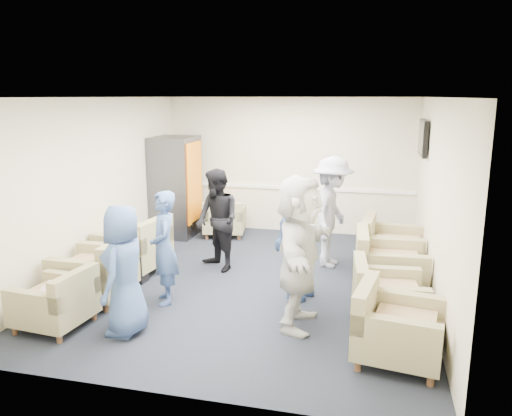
% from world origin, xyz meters
% --- Properties ---
extents(floor, '(6.00, 6.00, 0.00)m').
position_xyz_m(floor, '(0.00, 0.00, 0.00)').
color(floor, black).
rests_on(floor, ground).
extents(ceiling, '(6.00, 6.00, 0.00)m').
position_xyz_m(ceiling, '(0.00, 0.00, 2.70)').
color(ceiling, white).
rests_on(ceiling, back_wall).
extents(back_wall, '(5.00, 0.02, 2.70)m').
position_xyz_m(back_wall, '(0.00, 3.00, 1.35)').
color(back_wall, beige).
rests_on(back_wall, floor).
extents(front_wall, '(5.00, 0.02, 2.70)m').
position_xyz_m(front_wall, '(0.00, -3.00, 1.35)').
color(front_wall, beige).
rests_on(front_wall, floor).
extents(left_wall, '(0.02, 6.00, 2.70)m').
position_xyz_m(left_wall, '(-2.50, 0.00, 1.35)').
color(left_wall, beige).
rests_on(left_wall, floor).
extents(right_wall, '(0.02, 6.00, 2.70)m').
position_xyz_m(right_wall, '(2.50, 0.00, 1.35)').
color(right_wall, beige).
rests_on(right_wall, floor).
extents(chair_rail, '(4.98, 0.04, 0.06)m').
position_xyz_m(chair_rail, '(0.00, 2.98, 0.90)').
color(chair_rail, white).
rests_on(chair_rail, back_wall).
extents(tv, '(0.10, 1.00, 0.58)m').
position_xyz_m(tv, '(2.44, 1.80, 2.05)').
color(tv, black).
rests_on(tv, right_wall).
extents(armchair_left_near, '(0.85, 0.85, 0.62)m').
position_xyz_m(armchair_left_near, '(-1.89, -2.02, 0.31)').
color(armchair_left_near, '#8F865C').
rests_on(armchair_left_near, floor).
extents(armchair_left_mid, '(0.92, 0.92, 0.73)m').
position_xyz_m(armchair_left_mid, '(-1.88, -1.11, 0.36)').
color(armchair_left_mid, '#8F865C').
rests_on(armchair_left_mid, floor).
extents(armchair_left_far, '(1.04, 1.04, 0.74)m').
position_xyz_m(armchair_left_far, '(-1.88, 0.01, 0.37)').
color(armchair_left_far, '#8F865C').
rests_on(armchair_left_far, floor).
extents(armchair_right_near, '(0.99, 0.99, 0.69)m').
position_xyz_m(armchair_right_near, '(1.97, -1.86, 0.34)').
color(armchair_right_near, '#8F865C').
rests_on(armchair_right_near, floor).
extents(armchair_right_midnear, '(0.91, 0.91, 0.67)m').
position_xyz_m(armchair_right_midnear, '(1.88, -1.01, 0.33)').
color(armchair_right_midnear, '#8F865C').
rests_on(armchair_right_midnear, floor).
extents(armchair_right_midfar, '(0.99, 0.99, 0.76)m').
position_xyz_m(armchair_right_midfar, '(1.91, 0.02, 0.38)').
color(armchair_right_midfar, '#8F865C').
rests_on(armchair_right_midfar, floor).
extents(armchair_right_far, '(1.02, 1.02, 0.75)m').
position_xyz_m(armchair_right_far, '(1.97, 0.90, 0.38)').
color(armchair_right_far, '#8F865C').
rests_on(armchair_right_far, floor).
extents(armchair_corner, '(0.89, 0.89, 0.62)m').
position_xyz_m(armchair_corner, '(-1.14, 2.30, 0.31)').
color(armchair_corner, '#8F865C').
rests_on(armchair_corner, floor).
extents(vending_machine, '(0.79, 0.93, 1.95)m').
position_xyz_m(vending_machine, '(-2.09, 2.18, 0.98)').
color(vending_machine, '#494950').
rests_on(vending_machine, floor).
extents(backpack, '(0.32, 0.24, 0.51)m').
position_xyz_m(backpack, '(-1.69, -0.41, 0.27)').
color(backpack, black).
rests_on(backpack, floor).
extents(pillow, '(0.41, 0.48, 0.12)m').
position_xyz_m(pillow, '(-1.89, -2.01, 0.47)').
color(pillow, beige).
rests_on(pillow, armchair_left_near).
extents(person_front_left, '(0.51, 0.76, 1.53)m').
position_xyz_m(person_front_left, '(-1.04, -1.93, 0.77)').
color(person_front_left, '#3D5892').
rests_on(person_front_left, floor).
extents(person_mid_left, '(0.58, 0.66, 1.52)m').
position_xyz_m(person_mid_left, '(-0.96, -0.99, 0.76)').
color(person_mid_left, '#3D5892').
rests_on(person_mid_left, floor).
extents(person_back_left, '(0.99, 0.98, 1.62)m').
position_xyz_m(person_back_left, '(-0.68, 0.41, 0.81)').
color(person_back_left, black).
rests_on(person_back_left, floor).
extents(person_back_right, '(0.83, 1.24, 1.79)m').
position_xyz_m(person_back_right, '(1.06, 1.02, 0.90)').
color(person_back_right, silver).
rests_on(person_back_right, floor).
extents(person_mid_right, '(0.76, 1.05, 1.65)m').
position_xyz_m(person_mid_right, '(0.73, -0.41, 0.82)').
color(person_mid_right, '#3D5892').
rests_on(person_mid_right, floor).
extents(person_front_right, '(0.61, 1.73, 1.85)m').
position_xyz_m(person_front_right, '(0.88, -1.28, 0.92)').
color(person_front_right, silver).
rests_on(person_front_right, floor).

